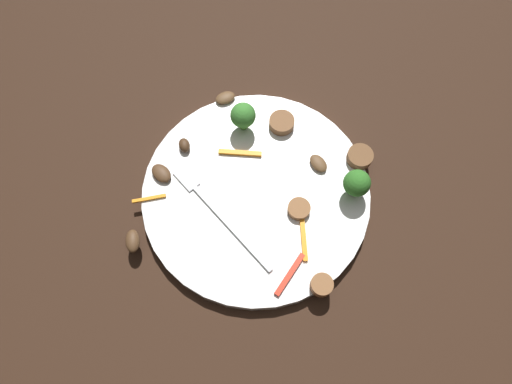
% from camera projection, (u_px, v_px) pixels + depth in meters
% --- Properties ---
extents(ground_plane, '(1.40, 1.40, 0.00)m').
position_uv_depth(ground_plane, '(256.00, 197.00, 0.61)').
color(ground_plane, black).
extents(plate, '(0.29, 0.29, 0.02)m').
position_uv_depth(plate, '(256.00, 194.00, 0.61)').
color(plate, white).
rests_on(plate, ground_plane).
extents(fork, '(0.17, 0.08, 0.00)m').
position_uv_depth(fork, '(215.00, 210.00, 0.59)').
color(fork, silver).
rests_on(fork, plate).
extents(broccoli_floret_0, '(0.03, 0.03, 0.05)m').
position_uv_depth(broccoli_floret_0, '(357.00, 183.00, 0.57)').
color(broccoli_floret_0, '#347525').
rests_on(broccoli_floret_0, plate).
extents(broccoli_floret_1, '(0.03, 0.03, 0.05)m').
position_uv_depth(broccoli_floret_1, '(243.00, 116.00, 0.61)').
color(broccoli_floret_1, '#408630').
rests_on(broccoli_floret_1, plate).
extents(sausage_slice_0, '(0.04, 0.04, 0.01)m').
position_uv_depth(sausage_slice_0, '(282.00, 123.00, 0.63)').
color(sausage_slice_0, brown).
rests_on(sausage_slice_0, plate).
extents(sausage_slice_1, '(0.04, 0.04, 0.02)m').
position_uv_depth(sausage_slice_1, '(322.00, 285.00, 0.55)').
color(sausage_slice_1, brown).
rests_on(sausage_slice_1, plate).
extents(sausage_slice_2, '(0.03, 0.03, 0.01)m').
position_uv_depth(sausage_slice_2, '(300.00, 207.00, 0.59)').
color(sausage_slice_2, brown).
rests_on(sausage_slice_2, plate).
extents(sausage_slice_3, '(0.04, 0.04, 0.01)m').
position_uv_depth(sausage_slice_3, '(360.00, 157.00, 0.61)').
color(sausage_slice_3, brown).
rests_on(sausage_slice_3, plate).
extents(mushroom_0, '(0.04, 0.03, 0.01)m').
position_uv_depth(mushroom_0, '(161.00, 173.00, 0.60)').
color(mushroom_0, '#4C331E').
rests_on(mushroom_0, plate).
extents(mushroom_1, '(0.03, 0.03, 0.01)m').
position_uv_depth(mushroom_1, '(133.00, 241.00, 0.57)').
color(mushroom_1, '#4C331E').
rests_on(mushroom_1, plate).
extents(mushroom_2, '(0.02, 0.03, 0.01)m').
position_uv_depth(mushroom_2, '(184.00, 145.00, 0.62)').
color(mushroom_2, '#422B19').
rests_on(mushroom_2, plate).
extents(mushroom_3, '(0.03, 0.03, 0.01)m').
position_uv_depth(mushroom_3, '(318.00, 163.00, 0.61)').
color(mushroom_3, brown).
rests_on(mushroom_3, plate).
extents(mushroom_4, '(0.03, 0.03, 0.01)m').
position_uv_depth(mushroom_4, '(225.00, 98.00, 0.65)').
color(mushroom_4, brown).
rests_on(mushroom_4, plate).
extents(pepper_strip_0, '(0.06, 0.03, 0.00)m').
position_uv_depth(pepper_strip_0, '(240.00, 153.00, 0.62)').
color(pepper_strip_0, orange).
rests_on(pepper_strip_0, plate).
extents(pepper_strip_1, '(0.04, 0.03, 0.00)m').
position_uv_depth(pepper_strip_1, '(149.00, 199.00, 0.59)').
color(pepper_strip_1, orange).
rests_on(pepper_strip_1, plate).
extents(pepper_strip_2, '(0.03, 0.05, 0.00)m').
position_uv_depth(pepper_strip_2, '(304.00, 239.00, 0.57)').
color(pepper_strip_2, orange).
rests_on(pepper_strip_2, plate).
extents(pepper_strip_3, '(0.02, 0.06, 0.00)m').
position_uv_depth(pepper_strip_3, '(290.00, 274.00, 0.56)').
color(pepper_strip_3, red).
rests_on(pepper_strip_3, plate).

